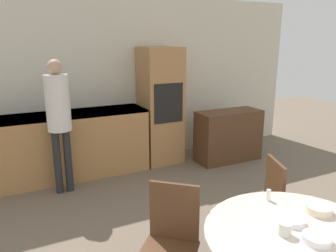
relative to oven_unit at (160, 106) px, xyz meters
name	(u,v)px	position (x,y,z in m)	size (l,w,h in m)	color
wall_back	(102,82)	(-0.83, 0.34, 0.38)	(7.11, 0.05, 2.60)	beige
kitchen_counter	(33,149)	(-1.94, -0.01, -0.43)	(3.20, 0.60, 0.94)	#AD7A47
oven_unit	(160,106)	(0.00, 0.00, 0.00)	(0.59, 0.59, 1.83)	#AD7A47
sideboard	(228,136)	(1.01, -0.47, -0.50)	(1.07, 0.45, 0.83)	#51331E
chair_far_left	(171,239)	(-1.19, -2.74, -0.40)	(0.56, 0.56, 0.91)	#51331E
chair_far_right	(263,203)	(-0.21, -2.62, -0.40)	(0.52, 0.52, 0.91)	#51331E
person_standing	(58,112)	(-1.62, -0.49, 0.16)	(0.29, 0.29, 1.71)	#262628
cup	(285,229)	(-0.71, -3.34, -0.12)	(0.08, 0.08, 0.08)	silver
bowl_near	(317,239)	(-0.59, -3.48, -0.14)	(0.17, 0.17, 0.04)	silver
bowl_centre	(319,209)	(-0.29, -3.25, -0.13)	(0.18, 0.18, 0.05)	beige
bowl_far	(293,221)	(-0.56, -3.27, -0.14)	(0.15, 0.15, 0.04)	silver
salt_shaker	(268,195)	(-0.48, -2.95, -0.12)	(0.03, 0.03, 0.09)	white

